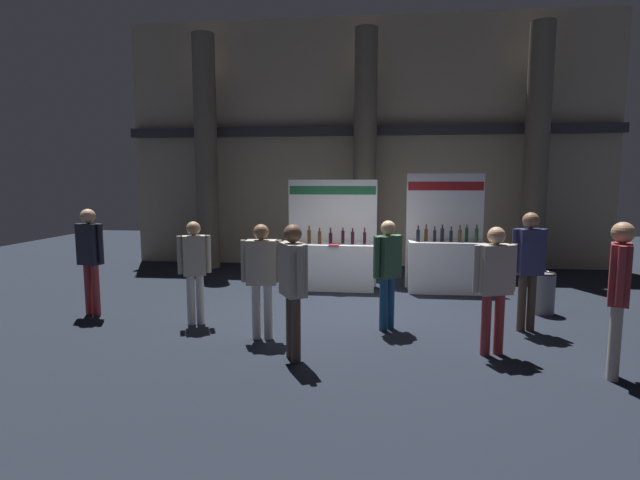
{
  "coord_description": "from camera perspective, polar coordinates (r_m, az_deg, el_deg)",
  "views": [
    {
      "loc": [
        0.26,
        -8.26,
        2.26
      ],
      "look_at": [
        -0.74,
        0.5,
        1.18
      ],
      "focal_mm": 27.01,
      "sensor_mm": 36.0,
      "label": 1
    }
  ],
  "objects": [
    {
      "name": "ground_plane",
      "position": [
        8.56,
        4.57,
        -8.34
      ],
      "size": [
        25.38,
        25.38,
        0.0
      ],
      "primitive_type": "plane",
      "color": "black"
    },
    {
      "name": "hall_colonnade",
      "position": [
        12.86,
        5.42,
        11.06
      ],
      "size": [
        12.69,
        1.29,
        6.47
      ],
      "color": "tan",
      "rests_on": "ground_plane"
    },
    {
      "name": "exhibitor_booth_0",
      "position": [
        10.15,
        1.32,
        -2.53
      ],
      "size": [
        1.9,
        0.71,
        2.29
      ],
      "color": "white",
      "rests_on": "ground_plane"
    },
    {
      "name": "exhibitor_booth_1",
      "position": [
        10.21,
        14.62,
        -2.46
      ],
      "size": [
        1.58,
        0.66,
        2.42
      ],
      "color": "white",
      "rests_on": "ground_plane"
    },
    {
      "name": "trash_bin",
      "position": [
        9.13,
        24.89,
        -5.71
      ],
      "size": [
        0.39,
        0.39,
        0.71
      ],
      "color": "slate",
      "rests_on": "ground_plane"
    },
    {
      "name": "visitor_0",
      "position": [
        7.8,
        -14.65,
        -2.85
      ],
      "size": [
        0.48,
        0.32,
        1.64
      ],
      "rotation": [
        0.0,
        0.0,
        3.53
      ],
      "color": "silver",
      "rests_on": "ground_plane"
    },
    {
      "name": "visitor_1",
      "position": [
        7.83,
        23.5,
        -2.21
      ],
      "size": [
        0.53,
        0.32,
        1.8
      ],
      "rotation": [
        0.0,
        0.0,
        3.35
      ],
      "color": "#47382D",
      "rests_on": "ground_plane"
    },
    {
      "name": "visitor_2",
      "position": [
        7.34,
        8.01,
        -2.97
      ],
      "size": [
        0.43,
        0.44,
        1.68
      ],
      "rotation": [
        0.0,
        0.0,
        3.97
      ],
      "color": "navy",
      "rests_on": "ground_plane"
    },
    {
      "name": "visitor_3",
      "position": [
        6.61,
        19.97,
        -4.35
      ],
      "size": [
        0.57,
        0.35,
        1.68
      ],
      "rotation": [
        0.0,
        0.0,
        3.46
      ],
      "color": "maroon",
      "rests_on": "ground_plane"
    },
    {
      "name": "visitor_4",
      "position": [
        6.41,
        31.9,
        -4.75
      ],
      "size": [
        0.33,
        0.48,
        1.81
      ],
      "rotation": [
        0.0,
        0.0,
        4.3
      ],
      "color": "#ADA393",
      "rests_on": "ground_plane"
    },
    {
      "name": "visitor_5",
      "position": [
        8.94,
        -25.59,
        -1.3
      ],
      "size": [
        0.53,
        0.3,
        1.8
      ],
      "rotation": [
        0.0,
        0.0,
        2.91
      ],
      "color": "maroon",
      "rests_on": "ground_plane"
    },
    {
      "name": "visitor_6",
      "position": [
        6.9,
        -6.93,
        -3.63
      ],
      "size": [
        0.59,
        0.27,
        1.66
      ],
      "rotation": [
        0.0,
        0.0,
        0.09
      ],
      "color": "silver",
      "rests_on": "ground_plane"
    },
    {
      "name": "visitor_7",
      "position": [
        6.04,
        -3.22,
        -4.64
      ],
      "size": [
        0.41,
        0.52,
        1.73
      ],
      "rotation": [
        0.0,
        0.0,
        5.22
      ],
      "color": "#47382D",
      "rests_on": "ground_plane"
    }
  ]
}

